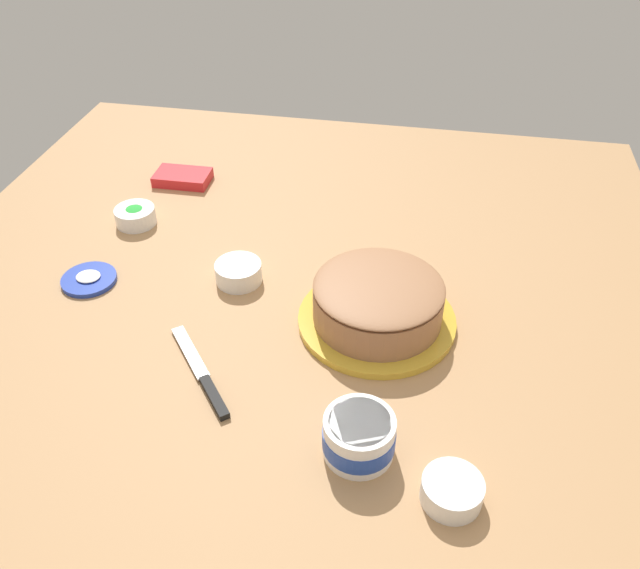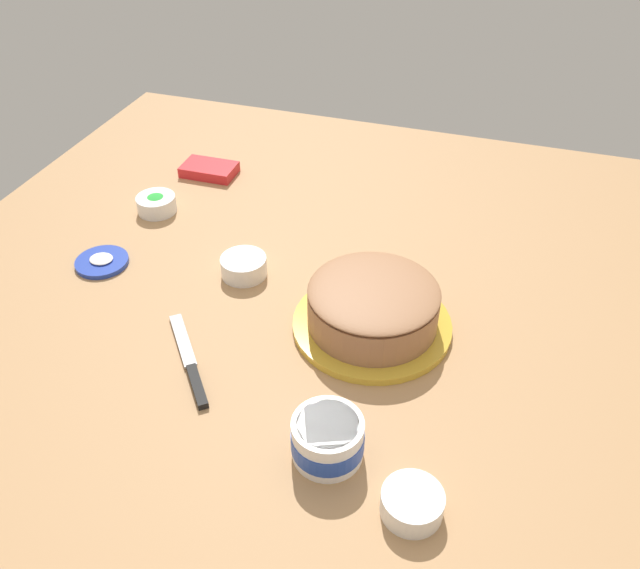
{
  "view_description": "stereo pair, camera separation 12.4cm",
  "coord_description": "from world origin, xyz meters",
  "px_view_note": "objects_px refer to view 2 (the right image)",
  "views": [
    {
      "loc": [
        0.24,
        -0.98,
        0.81
      ],
      "look_at": [
        0.06,
        -0.03,
        0.04
      ],
      "focal_mm": 36.67,
      "sensor_mm": 36.0,
      "label": 1
    },
    {
      "loc": [
        0.36,
        -0.95,
        0.81
      ],
      "look_at": [
        0.06,
        -0.03,
        0.04
      ],
      "focal_mm": 36.67,
      "sensor_mm": 36.0,
      "label": 2
    }
  ],
  "objects_px": {
    "sprinkle_bowl_yellow": "(243,266)",
    "candy_box_lower": "(209,170)",
    "frosting_tub_lid": "(102,262)",
    "frosting_tub": "(328,438)",
    "frosted_cake": "(373,308)",
    "spreading_knife": "(191,366)",
    "sprinkle_bowl_blue": "(412,503)",
    "sprinkle_bowl_green": "(156,203)"
  },
  "relations": [
    {
      "from": "frosted_cake",
      "to": "frosting_tub",
      "type": "height_order",
      "value": "frosted_cake"
    },
    {
      "from": "spreading_knife",
      "to": "sprinkle_bowl_green",
      "type": "xyz_separation_m",
      "value": [
        -0.3,
        0.43,
        0.02
      ]
    },
    {
      "from": "frosting_tub",
      "to": "sprinkle_bowl_green",
      "type": "relative_size",
      "value": 1.22
    },
    {
      "from": "candy_box_lower",
      "to": "sprinkle_bowl_yellow",
      "type": "bearing_deg",
      "value": -56.09
    },
    {
      "from": "frosting_tub",
      "to": "candy_box_lower",
      "type": "height_order",
      "value": "frosting_tub"
    },
    {
      "from": "frosting_tub",
      "to": "candy_box_lower",
      "type": "xyz_separation_m",
      "value": [
        -0.54,
        0.72,
        -0.02
      ]
    },
    {
      "from": "frosting_tub",
      "to": "frosting_tub_lid",
      "type": "xyz_separation_m",
      "value": [
        -0.59,
        0.31,
        -0.03
      ]
    },
    {
      "from": "sprinkle_bowl_yellow",
      "to": "candy_box_lower",
      "type": "bearing_deg",
      "value": 124.63
    },
    {
      "from": "frosting_tub_lid",
      "to": "sprinkle_bowl_blue",
      "type": "bearing_deg",
      "value": -26.84
    },
    {
      "from": "spreading_knife",
      "to": "frosting_tub",
      "type": "bearing_deg",
      "value": -19.25
    },
    {
      "from": "sprinkle_bowl_green",
      "to": "spreading_knife",
      "type": "bearing_deg",
      "value": -54.95
    },
    {
      "from": "frosting_tub",
      "to": "sprinkle_bowl_green",
      "type": "bearing_deg",
      "value": 137.59
    },
    {
      "from": "spreading_knife",
      "to": "candy_box_lower",
      "type": "height_order",
      "value": "candy_box_lower"
    },
    {
      "from": "frosted_cake",
      "to": "spreading_knife",
      "type": "distance_m",
      "value": 0.34
    },
    {
      "from": "sprinkle_bowl_yellow",
      "to": "candy_box_lower",
      "type": "xyz_separation_m",
      "value": [
        -0.25,
        0.36,
        -0.01
      ]
    },
    {
      "from": "frosting_tub",
      "to": "frosting_tub_lid",
      "type": "height_order",
      "value": "frosting_tub"
    },
    {
      "from": "sprinkle_bowl_blue",
      "to": "candy_box_lower",
      "type": "xyz_separation_m",
      "value": [
        -0.68,
        0.78,
        -0.01
      ]
    },
    {
      "from": "frosting_tub_lid",
      "to": "sprinkle_bowl_yellow",
      "type": "height_order",
      "value": "sprinkle_bowl_yellow"
    },
    {
      "from": "frosted_cake",
      "to": "sprinkle_bowl_yellow",
      "type": "bearing_deg",
      "value": 165.55
    },
    {
      "from": "frosted_cake",
      "to": "sprinkle_bowl_blue",
      "type": "distance_m",
      "value": 0.38
    },
    {
      "from": "frosting_tub_lid",
      "to": "frosting_tub",
      "type": "bearing_deg",
      "value": -27.9
    },
    {
      "from": "frosted_cake",
      "to": "frosting_tub_lid",
      "type": "xyz_separation_m",
      "value": [
        -0.58,
        0.02,
        -0.04
      ]
    },
    {
      "from": "spreading_knife",
      "to": "sprinkle_bowl_blue",
      "type": "bearing_deg",
      "value": -20.23
    },
    {
      "from": "frosting_tub",
      "to": "sprinkle_bowl_green",
      "type": "height_order",
      "value": "frosting_tub"
    },
    {
      "from": "frosting_tub_lid",
      "to": "frosted_cake",
      "type": "bearing_deg",
      "value": -1.67
    },
    {
      "from": "frosted_cake",
      "to": "frosting_tub",
      "type": "bearing_deg",
      "value": -88.74
    },
    {
      "from": "spreading_knife",
      "to": "sprinkle_bowl_blue",
      "type": "relative_size",
      "value": 2.24
    },
    {
      "from": "sprinkle_bowl_green",
      "to": "candy_box_lower",
      "type": "distance_m",
      "value": 0.2
    },
    {
      "from": "spreading_knife",
      "to": "sprinkle_bowl_yellow",
      "type": "height_order",
      "value": "sprinkle_bowl_yellow"
    },
    {
      "from": "frosting_tub",
      "to": "spreading_knife",
      "type": "bearing_deg",
      "value": 160.75
    },
    {
      "from": "frosted_cake",
      "to": "sprinkle_bowl_blue",
      "type": "height_order",
      "value": "frosted_cake"
    },
    {
      "from": "sprinkle_bowl_green",
      "to": "candy_box_lower",
      "type": "height_order",
      "value": "sprinkle_bowl_green"
    },
    {
      "from": "sprinkle_bowl_yellow",
      "to": "sprinkle_bowl_blue",
      "type": "relative_size",
      "value": 1.06
    },
    {
      "from": "frosting_tub_lid",
      "to": "spreading_knife",
      "type": "height_order",
      "value": "frosting_tub_lid"
    },
    {
      "from": "frosted_cake",
      "to": "sprinkle_bowl_yellow",
      "type": "relative_size",
      "value": 3.15
    },
    {
      "from": "sprinkle_bowl_green",
      "to": "frosting_tub",
      "type": "bearing_deg",
      "value": -42.41
    },
    {
      "from": "frosting_tub",
      "to": "candy_box_lower",
      "type": "bearing_deg",
      "value": 126.65
    },
    {
      "from": "frosting_tub",
      "to": "sprinkle_bowl_yellow",
      "type": "xyz_separation_m",
      "value": [
        -0.29,
        0.37,
        -0.01
      ]
    },
    {
      "from": "sprinkle_bowl_green",
      "to": "sprinkle_bowl_yellow",
      "type": "height_order",
      "value": "same"
    },
    {
      "from": "frosted_cake",
      "to": "candy_box_lower",
      "type": "height_order",
      "value": "frosted_cake"
    },
    {
      "from": "frosting_tub_lid",
      "to": "sprinkle_bowl_blue",
      "type": "height_order",
      "value": "sprinkle_bowl_blue"
    },
    {
      "from": "spreading_knife",
      "to": "sprinkle_bowl_yellow",
      "type": "relative_size",
      "value": 2.12
    }
  ]
}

